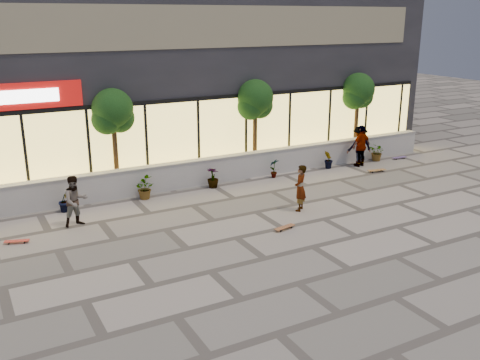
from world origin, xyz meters
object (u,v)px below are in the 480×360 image
skateboard_center (285,227)px  skateboard_left (17,241)px  skater_left (76,201)px  skater_center (300,188)px  skateboard_right_near (377,170)px  tree_east (358,93)px  tree_midwest (113,114)px  skater_right_near (361,146)px  skateboard_right_far (399,157)px  skater_right_far (359,146)px  tree_mideast (255,102)px

skateboard_center → skateboard_left: skateboard_center is taller
skater_left → skateboard_left: skater_left is taller
skater_center → skateboard_right_near: skater_center is taller
tree_east → skateboard_left: (-15.50, -3.33, -2.91)m
skateboard_right_near → tree_midwest: bearing=175.6°
skater_right_near → skateboard_right_near: size_ratio=2.19×
skater_center → skateboard_center: bearing=-2.6°
tree_east → skateboard_center: bearing=-142.2°
tree_midwest → skateboard_right_far: 13.36m
skater_left → skateboard_left: bearing=-173.5°
skater_right_far → skateboard_center: size_ratio=2.26×
tree_mideast → skater_left: bearing=-161.3°
tree_mideast → skater_right_near: tree_mideast is taller
tree_east → skateboard_center: (-8.00, -6.20, -2.91)m
skateboard_right_far → skater_right_near: bearing=-172.6°
skater_right_far → skateboard_right_far: size_ratio=2.33×
skater_right_near → skateboard_right_far: 2.59m
skater_left → tree_midwest: bearing=41.9°
skater_center → skater_right_near: (5.60, 3.40, 0.12)m
skater_left → skater_right_far: skater_right_far is taller
tree_midwest → skateboard_left: (-4.00, -3.33, -2.91)m
skater_right_far → skateboard_center: bearing=46.5°
tree_midwest → skater_right_near: 10.82m
tree_midwest → skater_left: 4.09m
tree_midwest → skater_right_far: (10.56, -1.40, -2.10)m
skater_left → skateboard_left: 2.11m
skater_right_far → skater_center: bearing=44.6°
skateboard_right_near → skateboard_center: bearing=-143.4°
tree_midwest → skater_left: (-2.12, -2.75, -2.17)m
tree_east → skater_center: 8.55m
skateboard_center → skateboard_left: size_ratio=1.08×
skateboard_center → skateboard_right_far: 10.56m
skater_center → skater_right_near: skater_right_near is taller
tree_midwest → skater_center: bearing=-45.5°
tree_east → skater_center: (-6.60, -4.98, -2.18)m
tree_east → skateboard_right_far: size_ratio=5.16×
tree_mideast → skateboard_right_far: size_ratio=5.16×
tree_midwest → skateboard_right_far: bearing=-6.6°
skateboard_right_near → skater_center: bearing=-147.7°
skater_right_far → skateboard_left: (-14.57, -1.93, -0.81)m
skateboard_right_far → tree_mideast: bearing=173.3°
tree_mideast → skater_right_far: 5.21m
tree_mideast → skater_right_far: (4.56, -1.40, -2.10)m
skater_left → skater_right_far: (12.68, 1.35, 0.06)m
skateboard_right_near → skater_right_near: bearing=99.8°
skater_right_near → skateboard_left: bearing=-4.2°
skateboard_center → skateboard_right_far: bearing=14.9°
tree_mideast → skateboard_center: tree_mideast is taller
tree_midwest → skater_center: size_ratio=2.44×
tree_midwest → tree_mideast: bearing=0.0°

